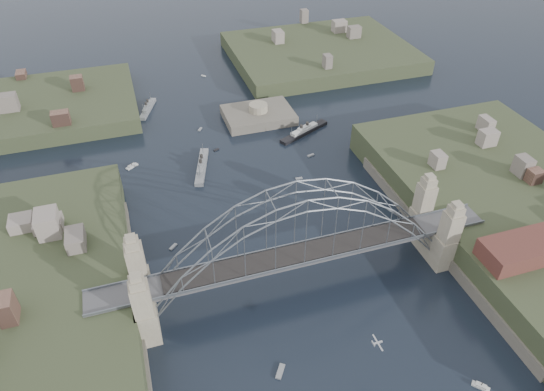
{
  "coord_description": "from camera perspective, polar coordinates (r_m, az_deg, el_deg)",
  "views": [
    {
      "loc": [
        -26.64,
        -65.28,
        78.64
      ],
      "look_at": [
        0.0,
        18.0,
        10.0
      ],
      "focal_mm": 32.19,
      "sensor_mm": 36.0,
      "label": 1
    }
  ],
  "objects": [
    {
      "name": "wharf_shed",
      "position": [
        111.05,
        27.86,
        -5.45
      ],
      "size": [
        20.0,
        8.0,
        4.0
      ],
      "primitive_type": "cube",
      "color": "#592D26",
      "rests_on": "shore_east"
    },
    {
      "name": "aeroplane",
      "position": [
        87.57,
        12.14,
        -16.51
      ],
      "size": [
        1.82,
        3.46,
        0.5
      ],
      "color": "#B3B7BB"
    },
    {
      "name": "fort_island",
      "position": [
        161.34,
        -1.59,
        8.81
      ],
      "size": [
        22.0,
        16.0,
        9.4
      ],
      "color": "#5A5549",
      "rests_on": "ground"
    },
    {
      "name": "small_boat_b",
      "position": [
        133.32,
        3.17,
        2.0
      ],
      "size": [
        1.91,
        0.74,
        0.45
      ],
      "color": "silver",
      "rests_on": "ground"
    },
    {
      "name": "finger_pier",
      "position": [
        108.5,
        29.13,
        -14.43
      ],
      "size": [
        4.0,
        22.0,
        1.4
      ],
      "primitive_type": "cube",
      "color": "#4D4D50",
      "rests_on": "ground"
    },
    {
      "name": "ground",
      "position": [
        105.62,
        3.02,
        -10.06
      ],
      "size": [
        500.0,
        500.0,
        0.0
      ],
      "primitive_type": "plane",
      "color": "black",
      "rests_on": "ground"
    },
    {
      "name": "small_boat_k",
      "position": [
        192.31,
        -8.02,
        13.68
      ],
      "size": [
        1.73,
        1.76,
        0.45
      ],
      "color": "silver",
      "rests_on": "ground"
    },
    {
      "name": "bridge",
      "position": [
        96.79,
        3.26,
        -5.19
      ],
      "size": [
        84.0,
        13.8,
        24.6
      ],
      "color": "#4D4D50",
      "rests_on": "ground"
    },
    {
      "name": "small_boat_e",
      "position": [
        143.26,
        -16.07,
        3.31
      ],
      "size": [
        3.69,
        3.04,
        1.43
      ],
      "color": "silver",
      "rests_on": "ground"
    },
    {
      "name": "naval_cruiser_far",
      "position": [
        171.23,
        -14.32,
        9.85
      ],
      "size": [
        7.05,
        13.87,
        4.78
      ],
      "color": "gray",
      "rests_on": "ground"
    },
    {
      "name": "small_boat_h",
      "position": [
        156.79,
        -8.41,
        7.66
      ],
      "size": [
        1.68,
        2.04,
        0.45
      ],
      "color": "silver",
      "rests_on": "ground"
    },
    {
      "name": "shore_east",
      "position": [
        131.11,
        27.31,
        -2.67
      ],
      "size": [
        50.5,
        90.0,
        12.0
      ],
      "color": "#323B22",
      "rests_on": "ground"
    },
    {
      "name": "shore_west",
      "position": [
        105.27,
        -28.92,
        -15.25
      ],
      "size": [
        50.5,
        90.0,
        12.0
      ],
      "color": "#323B22",
      "rests_on": "ground"
    },
    {
      "name": "small_boat_a",
      "position": [
        114.94,
        -11.48,
        -5.91
      ],
      "size": [
        2.1,
        2.03,
        0.45
      ],
      "color": "silver",
      "rests_on": "ground"
    },
    {
      "name": "small_boat_i",
      "position": [
        125.07,
        15.88,
        -2.41
      ],
      "size": [
        2.82,
        1.43,
        1.43
      ],
      "color": "silver",
      "rests_on": "ground"
    },
    {
      "name": "small_boat_c",
      "position": [
        92.54,
        0.98,
        -19.89
      ],
      "size": [
        2.56,
        3.09,
        0.45
      ],
      "color": "silver",
      "rests_on": "ground"
    },
    {
      "name": "small_boat_f",
      "position": [
        145.95,
        -6.53,
        5.33
      ],
      "size": [
        1.79,
        1.24,
        0.45
      ],
      "color": "silver",
      "rests_on": "ground"
    },
    {
      "name": "naval_cruiser_near",
      "position": [
        138.22,
        -8.21,
        3.42
      ],
      "size": [
        7.16,
        17.34,
        5.22
      ],
      "color": "gray",
      "rests_on": "ground"
    },
    {
      "name": "ocean_liner",
      "position": [
        153.34,
        3.78,
        7.5
      ],
      "size": [
        18.12,
        10.52,
        4.63
      ],
      "color": "black",
      "rests_on": "ground"
    },
    {
      "name": "small_boat_d",
      "position": [
        142.96,
        4.55,
        4.7
      ],
      "size": [
        2.27,
        1.26,
        0.45
      ],
      "color": "silver",
      "rests_on": "ground"
    },
    {
      "name": "headland_nw",
      "position": [
        180.55,
        -25.15,
        8.75
      ],
      "size": [
        60.0,
        45.0,
        9.0
      ],
      "primitive_type": "cube",
      "color": "#323B22",
      "rests_on": "ground"
    },
    {
      "name": "small_boat_g",
      "position": [
        97.88,
        23.23,
        -19.82
      ],
      "size": [
        2.75,
        2.89,
        1.43
      ],
      "color": "silver",
      "rests_on": "ground"
    },
    {
      "name": "headland_ne",
      "position": [
        206.55,
        5.66,
        15.8
      ],
      "size": [
        70.0,
        55.0,
        9.5
      ],
      "primitive_type": "cube",
      "color": "#323B22",
      "rests_on": "ground"
    }
  ]
}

